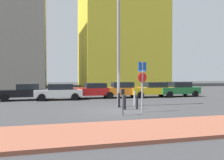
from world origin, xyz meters
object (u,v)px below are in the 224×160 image
Objects in this scene: parked_car_black at (24,92)px; parked_car_green at (178,89)px; parked_car_white at (59,91)px; parked_car_red at (93,90)px; traffic_bollard_mid at (134,98)px; parked_car_yellow at (152,89)px; traffic_bollard_edge at (125,102)px; parking_sign_post at (142,80)px; parking_meter at (123,98)px; parked_car_orange at (122,90)px; traffic_bollard_far at (137,102)px; traffic_bollard_near at (119,100)px; street_lamp at (119,35)px.

parked_car_green reaches higher than parked_car_black.
parked_car_white is 0.92× the size of parked_car_red.
parked_car_green is 4.13× the size of traffic_bollard_mid.
traffic_bollard_edge is at bearing -125.98° from parked_car_yellow.
parking_sign_post is 3.26× the size of traffic_bollard_edge.
parking_meter is 1.36× the size of traffic_bollard_mid.
parked_car_orange is at bearing 5.16° from parked_car_white.
traffic_bollard_far is at bearing -135.07° from parked_car_green.
parked_car_yellow reaches higher than parked_car_white.
traffic_bollard_edge is at bearing -105.82° from parked_car_orange.
parked_car_black reaches higher than traffic_bollard_mid.
parked_car_orange reaches higher than traffic_bollard_far.
parking_meter reaches higher than traffic_bollard_near.
parked_car_orange is (6.02, 0.54, 0.04)m from parked_car_white.
parked_car_orange is 4.61× the size of traffic_bollard_far.
parked_car_red is 7.92m from traffic_bollard_far.
parked_car_orange is 3.14m from parked_car_yellow.
street_lamp is 8.96× the size of traffic_bollard_near.
traffic_bollard_mid is (2.01, -5.96, -0.23)m from parked_car_red.
street_lamp is at bearing -83.38° from parked_car_red.
parking_meter is at bearing -123.01° from parked_car_yellow.
traffic_bollard_near is at bearing -102.27° from street_lamp.
parked_car_orange is at bearing 81.84° from traffic_bollard_mid.
street_lamp is 4.66m from traffic_bollard_mid.
parked_car_green is at bearing 44.93° from traffic_bollard_far.
traffic_bollard_near is at bearing -108.74° from parked_car_orange.
parked_car_yellow is 8.18m from traffic_bollard_near.
parked_car_white is 9.14m from parked_car_yellow.
parked_car_black is 0.49× the size of street_lamp.
parking_sign_post reaches higher than parked_car_yellow.
traffic_bollard_edge is (3.86, -7.06, -0.29)m from parked_car_white.
parking_sign_post is at bearing -118.23° from parked_car_yellow.
parking_sign_post is 0.35× the size of street_lamp.
parking_sign_post is at bearing -99.37° from parked_car_orange.
street_lamp is at bearing 77.73° from traffic_bollard_near.
parked_car_red is at bearing 95.50° from traffic_bollard_near.
traffic_bollard_mid is (-6.77, -5.44, -0.25)m from parked_car_green.
traffic_bollard_edge is at bearing -90.99° from street_lamp.
traffic_bollard_far is 0.82m from traffic_bollard_edge.
parking_sign_post reaches higher than parked_car_black.
parking_meter is at bearing -133.89° from parked_car_green.
parked_car_white reaches higher than traffic_bollard_edge.
parked_car_black is at bearing 138.61° from street_lamp.
parking_sign_post is (1.38, -8.96, 1.14)m from parked_car_red.
traffic_bollard_near is at bearing -43.53° from parked_car_black.
street_lamp is at bearing -55.15° from parked_car_white.
parking_sign_post reaches higher than traffic_bollard_near.
parked_car_yellow is at bearing 58.74° from traffic_bollard_far.
traffic_bollard_edge is (-8.08, -7.17, -0.32)m from parked_car_green.
parked_car_green reaches higher than parked_car_red.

